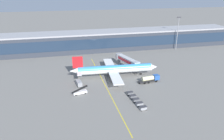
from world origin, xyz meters
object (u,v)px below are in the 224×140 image
at_px(fuel_tanker, 150,79).
at_px(belt_loader, 80,92).
at_px(baggage_cart_2, 136,100).
at_px(crew_van, 79,83).
at_px(baggage_cart_0, 143,108).
at_px(main_airliner, 115,69).
at_px(baggage_cart_1, 139,104).
at_px(baggage_cart_4, 130,93).
at_px(baggage_cart_3, 133,97).

bearing_deg(fuel_tanker, belt_loader, -172.12).
height_order(fuel_tanker, baggage_cart_2, fuel_tanker).
bearing_deg(crew_van, baggage_cart_0, -51.23).
xyz_separation_m(fuel_tanker, belt_loader, (-34.64, -4.79, -0.76)).
height_order(main_airliner, baggage_cart_1, main_airliner).
height_order(baggage_cart_1, baggage_cart_4, same).
bearing_deg(fuel_tanker, baggage_cart_2, -127.95).
bearing_deg(baggage_cart_3, main_airliner, 94.28).
xyz_separation_m(main_airliner, belt_loader, (-19.35, -15.61, -3.10)).
bearing_deg(main_airliner, baggage_cart_3, -85.72).
xyz_separation_m(baggage_cart_3, baggage_cart_4, (-0.29, 3.19, 0.00)).
bearing_deg(main_airliner, crew_van, -159.79).
xyz_separation_m(belt_loader, baggage_cart_2, (21.48, -12.08, -0.21)).
xyz_separation_m(crew_van, baggage_cart_2, (21.15, -20.69, -0.53)).
bearing_deg(main_airliner, baggage_cart_0, -85.44).
distance_m(main_airliner, belt_loader, 25.06).
distance_m(fuel_tanker, baggage_cart_3, 19.22).
xyz_separation_m(main_airliner, baggage_cart_3, (1.84, -24.51, -3.31)).
relative_size(belt_loader, crew_van, 1.34).
distance_m(main_airliner, fuel_tanker, 18.88).
relative_size(baggage_cart_1, baggage_cart_4, 1.00).
bearing_deg(baggage_cart_1, crew_van, 131.92).
relative_size(baggage_cart_2, baggage_cart_3, 1.00).
relative_size(fuel_tanker, baggage_cart_4, 3.97).
bearing_deg(baggage_cart_4, belt_loader, 164.71).
relative_size(baggage_cart_0, baggage_cart_1, 1.00).
xyz_separation_m(main_airliner, crew_van, (-19.02, -7.00, -2.78)).
distance_m(baggage_cart_1, baggage_cart_3, 6.40).
distance_m(baggage_cart_2, baggage_cart_3, 3.20).
distance_m(belt_loader, baggage_cart_2, 24.65).
xyz_separation_m(baggage_cart_1, baggage_cart_4, (-0.88, 9.56, 0.00)).
bearing_deg(baggage_cart_0, crew_van, 128.77).
distance_m(baggage_cart_0, baggage_cart_3, 9.60).
xyz_separation_m(baggage_cart_2, baggage_cart_3, (-0.29, 3.19, 0.00)).
bearing_deg(crew_van, baggage_cart_4, -34.86).
bearing_deg(crew_van, baggage_cart_1, -48.08).
height_order(main_airliner, crew_van, main_airliner).
bearing_deg(main_airliner, baggage_cart_1, -85.51).
relative_size(baggage_cart_0, baggage_cart_4, 1.00).
relative_size(baggage_cart_0, baggage_cart_3, 1.00).
bearing_deg(baggage_cart_3, belt_loader, 157.22).
relative_size(belt_loader, baggage_cart_3, 2.52).
bearing_deg(baggage_cart_1, belt_loader, 144.96).
bearing_deg(baggage_cart_0, baggage_cart_4, 95.29).
bearing_deg(baggage_cart_1, baggage_cart_3, 95.29).
distance_m(fuel_tanker, baggage_cart_1, 23.85).
distance_m(main_airliner, baggage_cart_2, 27.97).
height_order(fuel_tanker, baggage_cart_4, fuel_tanker).
height_order(baggage_cart_1, baggage_cart_3, same).
relative_size(main_airliner, baggage_cart_3, 16.55).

